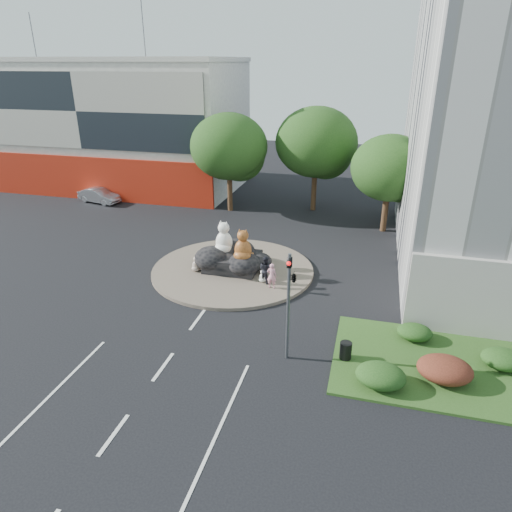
{
  "coord_description": "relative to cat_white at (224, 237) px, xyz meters",
  "views": [
    {
      "loc": [
        7.96,
        -14.55,
        12.1
      ],
      "look_at": [
        1.97,
        8.19,
        2.0
      ],
      "focal_mm": 32.0,
      "sensor_mm": 36.0,
      "label": 1
    }
  ],
  "objects": [
    {
      "name": "cat_white",
      "position": [
        0.0,
        0.0,
        0.0
      ],
      "size": [
        1.46,
        1.34,
        2.08
      ],
      "primitive_type": null,
      "rotation": [
        0.0,
        0.0,
        -0.23
      ],
      "color": "white",
      "rests_on": "rock_plinth"
    },
    {
      "name": "parked_car",
      "position": [
        -15.77,
        10.89,
        -1.47
      ],
      "size": [
        4.3,
        2.25,
        1.35
      ],
      "primitive_type": "imported",
      "rotation": [
        0.0,
        0.0,
        1.36
      ],
      "color": "#93959A",
      "rests_on": "ground"
    },
    {
      "name": "pedestrian_pink",
      "position": [
        3.53,
        -2.19,
        -1.19
      ],
      "size": [
        0.56,
        0.37,
        1.5
      ],
      "primitive_type": "imported",
      "rotation": [
        0.0,
        0.0,
        3.11
      ],
      "color": "pink",
      "rests_on": "roundabout_island"
    },
    {
      "name": "hedge_near_green",
      "position": [
        9.61,
        -9.24,
        -1.57
      ],
      "size": [
        2.0,
        1.6,
        0.9
      ],
      "primitive_type": "ellipsoid",
      "color": "#1A3B12",
      "rests_on": "grass_verge"
    },
    {
      "name": "rock_plinth",
      "position": [
        0.61,
        -0.24,
        -1.49
      ],
      "size": [
        3.2,
        2.6,
        0.9
      ],
      "primitive_type": null,
      "color": "black",
      "rests_on": "roundabout_island"
    },
    {
      "name": "tree_left",
      "position": [
        -3.33,
        11.82,
        3.11
      ],
      "size": [
        6.46,
        6.46,
        8.27
      ],
      "color": "#382314",
      "rests_on": "ground"
    },
    {
      "name": "hedge_back_green",
      "position": [
        11.11,
        -5.44,
        -1.66
      ],
      "size": [
        1.6,
        1.28,
        0.72
      ],
      "primitive_type": "ellipsoid",
      "color": "#1A3B12",
      "rests_on": "grass_verge"
    },
    {
      "name": "litter_bin",
      "position": [
        8.11,
        -7.78,
        -1.63
      ],
      "size": [
        0.69,
        0.69,
        0.78
      ],
      "primitive_type": "cylinder",
      "rotation": [
        0.0,
        0.0,
        0.42
      ],
      "color": "black",
      "rests_on": "grass_verge"
    },
    {
      "name": "cat_tabby",
      "position": [
        1.44,
        -0.78,
        -0.06
      ],
      "size": [
        1.24,
        1.09,
        1.97
      ],
      "primitive_type": null,
      "rotation": [
        0.0,
        0.0,
        0.06
      ],
      "color": "#A95123",
      "rests_on": "rock_plinth"
    },
    {
      "name": "hedge_mid_green",
      "position": [
        14.61,
        -6.74,
        -1.61
      ],
      "size": [
        1.8,
        1.44,
        0.81
      ],
      "primitive_type": "ellipsoid",
      "color": "#1A3B12",
      "rests_on": "grass_verge"
    },
    {
      "name": "pedestrian_dark",
      "position": [
        3.02,
        -1.59,
        -1.13
      ],
      "size": [
        0.99,
        0.92,
        1.62
      ],
      "primitive_type": "imported",
      "rotation": [
        0.0,
        0.0,
        2.62
      ],
      "color": "black",
      "rests_on": "roundabout_island"
    },
    {
      "name": "hedge_red",
      "position": [
        12.11,
        -8.24,
        -1.52
      ],
      "size": [
        2.2,
        1.76,
        0.99
      ],
      "primitive_type": "ellipsoid",
      "color": "#441E12",
      "rests_on": "grass_verge"
    },
    {
      "name": "tree_right",
      "position": [
        9.67,
        9.82,
        2.49
      ],
      "size": [
        5.7,
        5.7,
        7.3
      ],
      "color": "#382314",
      "rests_on": "ground"
    },
    {
      "name": "kitten_white",
      "position": [
        2.84,
        -1.56,
        -1.56
      ],
      "size": [
        0.51,
        0.46,
        0.76
      ],
      "primitive_type": null,
      "rotation": [
        0.0,
        0.0,
        0.14
      ],
      "color": "silver",
      "rests_on": "roundabout_island"
    },
    {
      "name": "tree_mid",
      "position": [
        3.67,
        13.82,
        3.42
      ],
      "size": [
        6.84,
        6.84,
        8.76
      ],
      "color": "#382314",
      "rests_on": "ground"
    },
    {
      "name": "street_lamp",
      "position": [
        13.42,
        -2.24,
        2.41
      ],
      "size": [
        2.34,
        0.22,
        8.06
      ],
      "color": "#595B60",
      "rests_on": "ground"
    },
    {
      "name": "ground",
      "position": [
        0.61,
        -10.24,
        -2.14
      ],
      "size": [
        120.0,
        120.0,
        0.0
      ],
      "primitive_type": "plane",
      "color": "black",
      "rests_on": "ground"
    },
    {
      "name": "kitten_calico",
      "position": [
        -1.47,
        -1.12,
        -1.46
      ],
      "size": [
        0.65,
        0.59,
        0.96
      ],
      "primitive_type": null,
      "rotation": [
        0.0,
        0.0,
        -0.17
      ],
      "color": "white",
      "rests_on": "roundabout_island"
    },
    {
      "name": "shophouse_block",
      "position": [
        -17.4,
        17.67,
        4.05
      ],
      "size": [
        25.2,
        12.3,
        17.4
      ],
      "color": "silver",
      "rests_on": "ground"
    },
    {
      "name": "grass_verge",
      "position": [
        12.61,
        -7.24,
        -2.08
      ],
      "size": [
        10.0,
        6.0,
        0.12
      ],
      "primitive_type": "cube",
      "color": "#254717",
      "rests_on": "ground"
    },
    {
      "name": "roundabout_island",
      "position": [
        0.61,
        -0.24,
        -2.04
      ],
      "size": [
        10.0,
        10.0,
        0.2
      ],
      "primitive_type": "cylinder",
      "color": "brown",
      "rests_on": "ground"
    },
    {
      "name": "traffic_light",
      "position": [
        5.7,
        -8.25,
        1.48
      ],
      "size": [
        0.44,
        1.24,
        5.0
      ],
      "color": "#595B60",
      "rests_on": "ground"
    }
  ]
}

